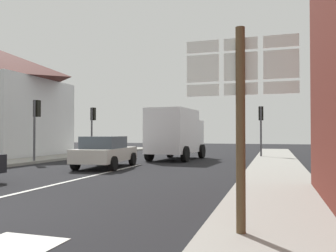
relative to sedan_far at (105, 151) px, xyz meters
name	(u,v)px	position (x,y,z in m)	size (l,w,h in m)	color
ground_plane	(123,169)	(0.99, -0.18, -0.76)	(80.00, 80.00, 0.00)	black
sidewalk_right	(277,178)	(7.65, -2.18, -0.69)	(2.37, 44.00, 0.14)	gray
lane_centre_stripe	(75,180)	(0.99, -4.18, -0.75)	(0.16, 12.00, 0.01)	silver
sedan_far	(105,151)	(0.00, 0.00, 0.00)	(2.26, 4.34, 1.47)	beige
delivery_truck	(176,133)	(1.83, 5.69, 0.89)	(2.79, 5.15, 3.05)	silver
route_sign_post	(241,107)	(7.09, -9.47, 1.24)	(1.66, 0.14, 3.20)	brown
traffic_light_near_left	(36,116)	(-4.79, 1.20, 1.77)	(0.30, 0.49, 3.42)	#47474C
traffic_light_far_right	(261,120)	(6.77, 8.57, 1.73)	(0.30, 0.49, 3.36)	#47474C
traffic_light_far_left	(93,120)	(-4.79, 7.36, 1.79)	(0.30, 0.49, 3.45)	#47474C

